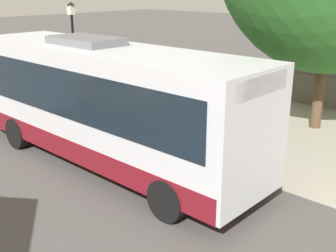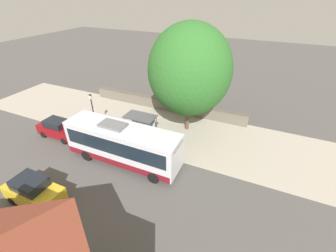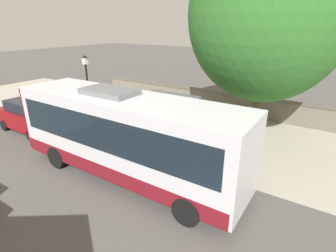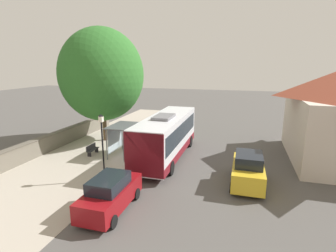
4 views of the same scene
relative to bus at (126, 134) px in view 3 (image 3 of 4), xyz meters
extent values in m
plane|color=#514F4C|center=(-1.89, -0.84, -1.90)|extent=(120.00, 120.00, 0.00)
cube|color=#ADA393|center=(-6.39, -0.84, -1.89)|extent=(9.00, 44.00, 0.02)
cube|color=#6B6356|center=(-10.44, -0.84, -1.21)|extent=(0.50, 20.00, 1.38)
cube|color=#5B5449|center=(-10.44, -0.84, -0.48)|extent=(0.60, 20.00, 0.08)
cube|color=silver|center=(0.00, 0.02, 0.05)|extent=(2.59, 10.09, 3.01)
cube|color=black|center=(0.00, 0.02, 0.44)|extent=(2.63, 9.28, 1.32)
cube|color=maroon|center=(0.00, 0.02, -1.15)|extent=(2.63, 9.89, 0.60)
cube|color=maroon|center=(0.00, -5.00, 0.05)|extent=(2.63, 0.06, 2.89)
cube|color=black|center=(0.00, 5.02, 1.26)|extent=(1.94, 0.08, 0.42)
cube|color=slate|center=(0.00, -0.74, 1.67)|extent=(1.30, 2.22, 0.22)
cylinder|color=black|center=(-1.22, 3.55, -1.40)|extent=(0.30, 1.00, 1.00)
cylinder|color=black|center=(1.22, 3.55, -1.40)|extent=(0.30, 1.00, 1.00)
cylinder|color=black|center=(-1.22, -3.11, -1.40)|extent=(0.30, 1.00, 1.00)
cylinder|color=black|center=(1.22, -3.11, -1.40)|extent=(0.30, 1.00, 1.00)
cylinder|color=#515459|center=(-2.96, -1.75, -0.64)|extent=(0.08, 0.08, 2.53)
cylinder|color=#515459|center=(-2.96, 0.97, -0.64)|extent=(0.08, 0.08, 2.53)
cylinder|color=#515459|center=(-4.42, -1.75, -0.64)|extent=(0.08, 0.08, 2.53)
cylinder|color=#515459|center=(-4.42, 0.97, -0.64)|extent=(0.08, 0.08, 2.53)
cube|color=#515459|center=(-3.69, -0.39, 0.67)|extent=(1.76, 3.02, 0.08)
cube|color=silver|center=(-4.40, -0.39, -0.51)|extent=(0.03, 2.44, 2.02)
cylinder|color=#2D3347|center=(-1.70, 4.25, -1.49)|extent=(0.12, 0.12, 0.81)
cylinder|color=#2D3347|center=(-1.54, 4.25, -1.49)|extent=(0.12, 0.12, 0.81)
cube|color=#38609E|center=(-1.62, 4.25, -0.76)|extent=(0.34, 0.22, 0.66)
sphere|color=tan|center=(-1.62, 4.25, -0.32)|extent=(0.23, 0.23, 0.23)
cube|color=#333338|center=(-6.20, -0.97, -1.45)|extent=(0.40, 1.41, 0.06)
cube|color=#333338|center=(-6.37, -0.97, -1.22)|extent=(0.04, 1.41, 0.40)
cube|color=black|center=(-6.20, -1.53, -1.68)|extent=(0.32, 0.06, 0.45)
cube|color=black|center=(-6.20, -0.41, -1.68)|extent=(0.32, 0.06, 0.45)
cylinder|color=black|center=(-2.69, -5.24, -1.82)|extent=(0.24, 0.24, 0.16)
cylinder|color=black|center=(-2.69, -5.24, 0.08)|extent=(0.10, 0.10, 3.97)
cube|color=silver|center=(-2.69, -5.24, 2.24)|extent=(0.24, 0.24, 0.35)
pyramid|color=black|center=(-2.69, -5.24, 2.49)|extent=(0.28, 0.28, 0.14)
cylinder|color=brown|center=(-7.36, 3.17, 0.25)|extent=(0.39, 0.39, 4.30)
ellipsoid|color=#2D6B28|center=(-7.36, 3.17, 4.59)|extent=(7.97, 7.97, 8.76)
cube|color=maroon|center=(-0.59, -8.28, -1.13)|extent=(1.76, 4.32, 1.00)
cube|color=black|center=(-0.59, -8.39, -0.32)|extent=(1.50, 2.24, 0.62)
cylinder|color=black|center=(-1.42, -6.88, -1.58)|extent=(0.22, 0.64, 0.64)
cylinder|color=black|center=(0.25, -6.88, -1.58)|extent=(0.22, 0.64, 0.64)
cylinder|color=black|center=(-1.42, -9.68, -1.58)|extent=(0.22, 0.64, 0.64)
cylinder|color=black|center=(0.25, -9.68, -1.58)|extent=(0.22, 0.64, 0.64)
camera|label=1|loc=(7.38, 9.26, 3.17)|focal=45.00mm
camera|label=2|loc=(12.46, 9.81, 11.23)|focal=24.00mm
camera|label=3|loc=(7.22, 6.76, 4.15)|focal=28.00mm
camera|label=4|loc=(5.75, -19.37, 5.59)|focal=28.00mm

